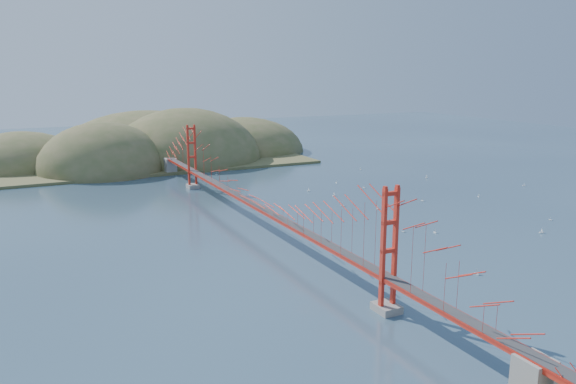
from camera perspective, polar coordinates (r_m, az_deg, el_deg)
name	(u,v)px	position (r m, az deg, el deg)	size (l,w,h in m)	color
ground	(257,229)	(77.53, -3.19, -3.75)	(320.00, 320.00, 0.00)	#2C4459
bridge	(256,179)	(76.04, -3.30, 1.36)	(2.20, 94.40, 12.00)	gray
far_headlands	(156,158)	(142.26, -13.27, 3.38)	(84.00, 58.00, 25.00)	olive
sailboat_3	(309,190)	(100.93, 2.11, 0.17)	(0.55, 0.46, 0.64)	white
sailboat_15	(364,187)	(104.65, 7.72, 0.50)	(0.54, 0.54, 0.61)	white
sailboat_2	(542,232)	(82.76, 24.37, -3.71)	(0.67, 0.67, 0.72)	white
sailboat_0	(435,232)	(77.99, 14.72, -3.94)	(0.44, 0.55, 0.64)	white
sailboat_16	(343,205)	(90.50, 5.59, -1.32)	(0.67, 0.67, 0.70)	white
sailboat_12	(216,174)	(117.66, -7.29, 1.84)	(0.51, 0.42, 0.59)	white
sailboat_4	(336,182)	(108.35, 4.95, 0.97)	(0.46, 0.52, 0.59)	white
sailboat_5	(550,219)	(90.19, 25.11, -2.52)	(0.52, 0.52, 0.57)	white
sailboat_6	(403,231)	(77.39, 11.62, -3.92)	(0.52, 0.52, 0.56)	white
sailboat_17	(427,177)	(116.49, 13.90, 1.47)	(0.64, 0.60, 0.72)	white
sailboat_8	(361,169)	(122.91, 7.38, 2.29)	(0.57, 0.57, 0.63)	white
sailboat_10	(477,273)	(63.97, 18.62, -7.82)	(0.61, 0.66, 0.74)	white
sailboat_14	(377,208)	(89.06, 9.07, -1.64)	(0.70, 0.70, 0.74)	white
sailboat_7	(334,195)	(97.43, 4.70, -0.31)	(0.63, 0.52, 0.73)	white
sailboat_9	(479,196)	(101.77, 18.80, -0.40)	(0.55, 0.55, 0.60)	white
sailboat_11	(524,185)	(114.58, 22.86, 0.67)	(0.60, 0.60, 0.63)	white
sailboat_1	(423,200)	(95.88, 13.52, -0.83)	(0.63, 0.64, 0.72)	white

